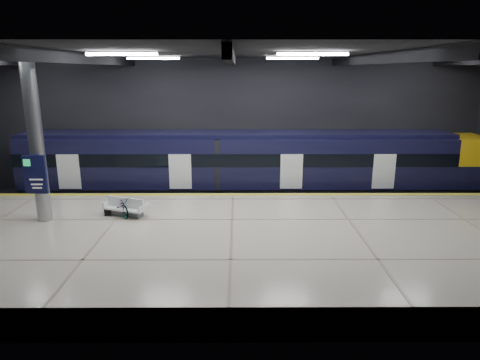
{
  "coord_description": "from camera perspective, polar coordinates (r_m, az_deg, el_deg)",
  "views": [
    {
      "loc": [
        0.26,
        -18.32,
        7.33
      ],
      "look_at": [
        0.35,
        1.5,
        2.2
      ],
      "focal_mm": 32.0,
      "sensor_mm": 36.0,
      "label": 1
    }
  ],
  "objects": [
    {
      "name": "platform",
      "position": [
        17.21,
        -1.11,
        -8.69
      ],
      "size": [
        30.0,
        11.0,
        1.1
      ],
      "primitive_type": "cube",
      "color": "#BCB39F",
      "rests_on": "ground"
    },
    {
      "name": "bench",
      "position": [
        19.4,
        -14.92,
        -3.81
      ],
      "size": [
        2.04,
        1.42,
        0.83
      ],
      "rotation": [
        0.0,
        0.0,
        -0.38
      ],
      "color": "#595B60",
      "rests_on": "platform"
    },
    {
      "name": "ground",
      "position": [
        19.73,
        -1.0,
        -7.3
      ],
      "size": [
        30.0,
        30.0,
        0.0
      ],
      "primitive_type": "plane",
      "color": "black",
      "rests_on": "ground"
    },
    {
      "name": "room_shell",
      "position": [
        18.39,
        -1.08,
        9.49
      ],
      "size": [
        30.1,
        16.1,
        8.05
      ],
      "color": "black",
      "rests_on": "ground"
    },
    {
      "name": "bicycle",
      "position": [
        19.48,
        -15.56,
        -3.31
      ],
      "size": [
        1.45,
        1.74,
        0.89
      ],
      "primitive_type": "imported",
      "rotation": [
        0.0,
        0.0,
        0.6
      ],
      "color": "#99999E",
      "rests_on": "platform"
    },
    {
      "name": "train",
      "position": [
        24.45,
        3.67,
        2.03
      ],
      "size": [
        29.4,
        2.84,
        3.79
      ],
      "color": "black",
      "rests_on": "ground"
    },
    {
      "name": "pannier_bag",
      "position": [
        19.73,
        -17.2,
        -4.04
      ],
      "size": [
        0.31,
        0.2,
        0.35
      ],
      "primitive_type": "cube",
      "rotation": [
        0.0,
        0.0,
        0.07
      ],
      "color": "black",
      "rests_on": "platform"
    },
    {
      "name": "safety_strip",
      "position": [
        21.97,
        -0.92,
        -1.95
      ],
      "size": [
        30.0,
        0.4,
        0.01
      ],
      "primitive_type": "cube",
      "color": "gold",
      "rests_on": "platform"
    },
    {
      "name": "rails",
      "position": [
        24.9,
        -0.84,
        -2.42
      ],
      "size": [
        30.0,
        1.52,
        0.16
      ],
      "color": "gray",
      "rests_on": "ground"
    },
    {
      "name": "info_column",
      "position": [
        19.38,
        -25.57,
        4.58
      ],
      "size": [
        0.9,
        0.78,
        6.9
      ],
      "color": "#9EA0A5",
      "rests_on": "platform"
    }
  ]
}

